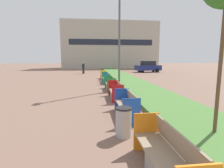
% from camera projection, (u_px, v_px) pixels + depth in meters
% --- Properties ---
extents(planter_grass_strip, '(2.80, 120.00, 0.18)m').
position_uv_depth(planter_grass_strip, '(146.00, 91.00, 11.64)').
color(planter_grass_strip, '#4C7A38').
rests_on(planter_grass_strip, ground).
extents(building_backdrop, '(21.86, 7.18, 10.60)m').
position_uv_depth(building_backdrop, '(110.00, 46.00, 41.79)').
color(building_backdrop, '#B2AD9E').
rests_on(building_backdrop, ground).
extents(bench_orange_frame, '(0.65, 2.13, 0.94)m').
position_uv_depth(bench_orange_frame, '(165.00, 159.00, 3.27)').
color(bench_orange_frame, gray).
rests_on(bench_orange_frame, ground).
extents(bench_blue_frame, '(0.65, 1.98, 0.94)m').
position_uv_depth(bench_blue_frame, '(127.00, 107.00, 6.83)').
color(bench_blue_frame, gray).
rests_on(bench_blue_frame, ground).
extents(bench_red_frame, '(0.65, 1.96, 0.94)m').
position_uv_depth(bench_red_frame, '(116.00, 92.00, 9.81)').
color(bench_red_frame, gray).
rests_on(bench_red_frame, ground).
extents(bench_green_frame, '(0.65, 1.88, 0.94)m').
position_uv_depth(bench_green_frame, '(111.00, 85.00, 12.66)').
color(bench_green_frame, gray).
rests_on(bench_green_frame, ground).
extents(bench_teal_frame, '(0.65, 2.18, 0.94)m').
position_uv_depth(bench_teal_frame, '(106.00, 79.00, 16.27)').
color(bench_teal_frame, gray).
rests_on(bench_teal_frame, ground).
extents(bench_yellow_frame, '(0.65, 2.20, 0.94)m').
position_uv_depth(bench_yellow_frame, '(104.00, 76.00, 19.23)').
color(bench_yellow_frame, gray).
rests_on(bench_yellow_frame, ground).
extents(litter_bin, '(0.47, 0.47, 0.86)m').
position_uv_depth(litter_bin, '(124.00, 122.00, 5.03)').
color(litter_bin, '#9EA0A5').
rests_on(litter_bin, ground).
extents(street_lamp_post, '(0.24, 0.44, 7.34)m').
position_uv_depth(street_lamp_post, '(119.00, 32.00, 12.12)').
color(street_lamp_post, '#56595B').
rests_on(street_lamp_post, ground).
extents(pedestrian_walking, '(0.53, 0.24, 1.71)m').
position_uv_depth(pedestrian_walking, '(83.00, 68.00, 26.34)').
color(pedestrian_walking, '#232633').
rests_on(pedestrian_walking, ground).
extents(parked_car_distant, '(4.41, 2.33, 1.86)m').
position_uv_depth(parked_car_distant, '(148.00, 67.00, 29.28)').
color(parked_car_distant, navy).
rests_on(parked_car_distant, ground).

